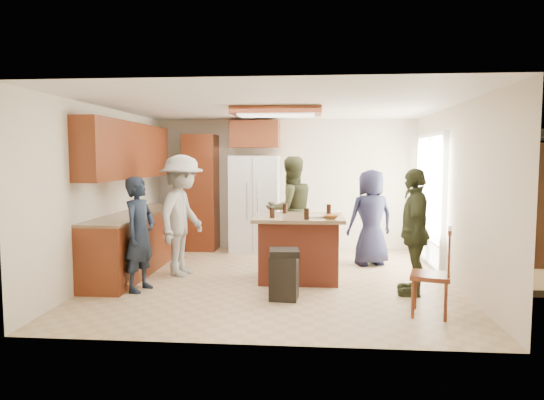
# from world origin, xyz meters

# --- Properties ---
(room_shell) EXTENTS (8.00, 5.20, 5.00)m
(room_shell) POSITION_xyz_m (4.37, 1.64, 0.87)
(room_shell) COLOR tan
(room_shell) RESTS_ON ground
(person_front_left) EXTENTS (0.52, 0.63, 1.52)m
(person_front_left) POSITION_xyz_m (-1.75, -0.75, 0.76)
(person_front_left) COLOR black
(person_front_left) RESTS_ON ground
(person_behind_left) EXTENTS (1.02, 0.89, 1.79)m
(person_behind_left) POSITION_xyz_m (0.17, 1.15, 0.89)
(person_behind_left) COLOR #383C23
(person_behind_left) RESTS_ON ground
(person_behind_right) EXTENTS (0.89, 0.73, 1.58)m
(person_behind_right) POSITION_xyz_m (1.49, 1.07, 0.79)
(person_behind_right) COLOR #191B33
(person_behind_right) RESTS_ON ground
(person_side_right) EXTENTS (0.63, 1.02, 1.63)m
(person_side_right) POSITION_xyz_m (1.84, -0.61, 0.82)
(person_side_right) COLOR #363D24
(person_side_right) RESTS_ON ground
(person_counter) EXTENTS (0.73, 1.24, 1.81)m
(person_counter) POSITION_xyz_m (-1.41, 0.14, 0.90)
(person_counter) COLOR gray
(person_counter) RESTS_ON ground
(left_cabinetry) EXTENTS (0.64, 3.00, 2.30)m
(left_cabinetry) POSITION_xyz_m (-2.24, 0.40, 0.96)
(left_cabinetry) COLOR maroon
(left_cabinetry) RESTS_ON ground
(back_wall_units) EXTENTS (1.80, 0.60, 2.45)m
(back_wall_units) POSITION_xyz_m (-1.33, 2.20, 1.38)
(back_wall_units) COLOR maroon
(back_wall_units) RESTS_ON ground
(refrigerator) EXTENTS (0.90, 0.76, 1.80)m
(refrigerator) POSITION_xyz_m (-0.55, 2.12, 0.90)
(refrigerator) COLOR white
(refrigerator) RESTS_ON ground
(kitchen_island) EXTENTS (1.28, 1.03, 0.93)m
(kitchen_island) POSITION_xyz_m (0.34, 0.00, 0.47)
(kitchen_island) COLOR #9B3E28
(kitchen_island) RESTS_ON ground
(island_items) EXTENTS (0.98, 0.76, 0.15)m
(island_items) POSITION_xyz_m (0.50, -0.10, 0.97)
(island_items) COLOR silver
(island_items) RESTS_ON kitchen_island
(trash_bin) EXTENTS (0.39, 0.39, 0.63)m
(trash_bin) POSITION_xyz_m (0.18, -0.98, 0.32)
(trash_bin) COLOR black
(trash_bin) RESTS_ON ground
(spindle_chair) EXTENTS (0.52, 0.52, 0.99)m
(spindle_chair) POSITION_xyz_m (1.87, -1.48, 0.45)
(spindle_chair) COLOR maroon
(spindle_chair) RESTS_ON ground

